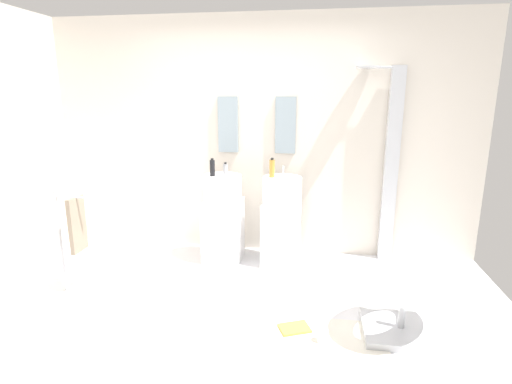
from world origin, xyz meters
TOP-DOWN VIEW (x-y plane):
  - ground_plane at (0.00, 0.00)m, footprint 4.80×3.60m
  - rear_partition at (0.00, 1.65)m, footprint 4.80×0.10m
  - pedestal_sink_left at (-0.32, 1.25)m, footprint 0.41×0.41m
  - pedestal_sink_right at (0.32, 1.25)m, footprint 0.41×0.41m
  - vanity_mirror_left at (-0.32, 1.58)m, footprint 0.22×0.03m
  - vanity_mirror_right at (0.32, 1.58)m, footprint 0.22×0.03m
  - shower_column at (1.42, 1.53)m, footprint 0.49×0.24m
  - lounge_chair at (1.34, 0.05)m, footprint 1.10×1.10m
  - towel_rack at (-1.45, 0.32)m, footprint 0.37×0.22m
  - area_rug at (0.65, -0.18)m, footprint 1.14×0.72m
  - magazine_ochre at (0.54, -0.02)m, footprint 0.27×0.24m
  - coffee_mug at (0.75, -0.15)m, footprint 0.08×0.08m
  - soap_bottle_grey at (-0.30, 1.35)m, footprint 0.05×0.05m
  - soap_bottle_amber at (0.21, 1.23)m, footprint 0.06×0.06m
  - soap_bottle_black at (-0.41, 1.20)m, footprint 0.05×0.05m

SIDE VIEW (x-z plane):
  - ground_plane at x=0.00m, z-range -0.04..0.00m
  - area_rug at x=0.65m, z-range 0.00..0.01m
  - magazine_ochre at x=0.54m, z-range 0.01..0.03m
  - coffee_mug at x=0.75m, z-range 0.01..0.11m
  - lounge_chair at x=1.34m, z-range 0.03..0.67m
  - pedestal_sink_left at x=-0.32m, z-range -0.05..1.00m
  - pedestal_sink_right at x=0.32m, z-range -0.05..1.00m
  - towel_rack at x=-1.45m, z-range 0.15..1.10m
  - soap_bottle_grey at x=-0.30m, z-range 0.94..1.06m
  - soap_bottle_black at x=-0.41m, z-range 0.94..1.12m
  - soap_bottle_amber at x=0.21m, z-range 0.94..1.13m
  - shower_column at x=1.42m, z-range 0.05..2.10m
  - rear_partition at x=0.00m, z-range 0.00..2.60m
  - vanity_mirror_left at x=-0.32m, z-range 1.14..1.75m
  - vanity_mirror_right at x=0.32m, z-range 1.14..1.75m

